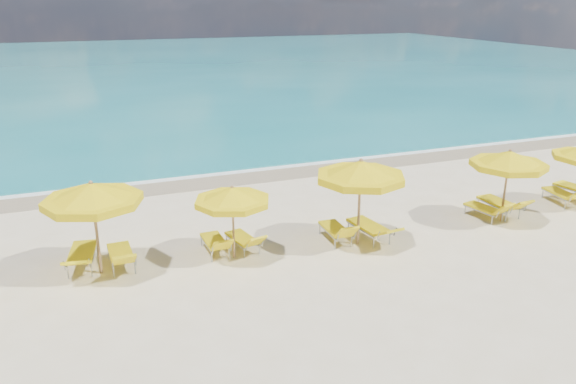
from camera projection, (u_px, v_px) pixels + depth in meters
name	position (u px, v px, depth m)	size (l,w,h in m)	color
ground_plane	(306.00, 246.00, 16.39)	(120.00, 120.00, 0.00)	beige
ocean	(128.00, 67.00, 58.69)	(120.00, 80.00, 0.30)	#167A80
wet_sand_band	(236.00, 176.00, 22.91)	(120.00, 2.60, 0.01)	tan
foam_line	(231.00, 170.00, 23.62)	(120.00, 1.20, 0.03)	white
whitecap_near	(74.00, 137.00, 29.33)	(14.00, 0.36, 0.05)	white
whitecap_far	(279.00, 99.00, 40.27)	(18.00, 0.30, 0.05)	white
umbrella_3	(92.00, 195.00, 14.10)	(2.61, 2.61, 2.56)	#A77E53
umbrella_4	(232.00, 197.00, 15.10)	(2.17, 2.17, 2.12)	#A77E53
umbrella_5	(361.00, 172.00, 15.83)	(2.72, 2.72, 2.62)	#A77E53
umbrella_6	(509.00, 160.00, 17.57)	(2.56, 2.56, 2.42)	#A77E53
lounger_3_left	(82.00, 259.00, 15.03)	(0.97, 2.11, 0.77)	#A5A8AD
lounger_3_right	(121.00, 259.00, 15.07)	(0.66, 1.84, 0.82)	#A5A8AD
lounger_4_left	(215.00, 246.00, 15.90)	(0.61, 1.67, 0.79)	#A5A8AD
lounger_4_right	(243.00, 243.00, 16.11)	(0.86, 1.69, 0.75)	#A5A8AD
lounger_5_left	(336.00, 234.00, 16.69)	(0.65, 1.73, 0.84)	#A5A8AD
lounger_5_right	(370.00, 232.00, 16.81)	(0.90, 2.07, 0.77)	#A5A8AD
lounger_6_left	(485.00, 212.00, 18.41)	(0.84, 1.69, 0.80)	#A5A8AD
lounger_6_right	(499.00, 208.00, 18.74)	(0.74, 1.96, 0.87)	#A5A8AD
lounger_7_left	(561.00, 198.00, 19.74)	(0.82, 1.84, 0.81)	#A5A8AD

